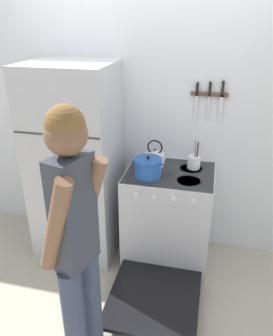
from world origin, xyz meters
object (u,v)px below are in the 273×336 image
object	(u,v)px
stove_range	(167,219)
utensil_jar	(194,162)
person	(76,241)
tea_kettle	(155,157)
refrigerator	(76,165)
dutch_oven_pot	(148,168)

from	to	relation	value
stove_range	utensil_jar	xyz separation A→B (m)	(0.19, 0.17, 0.52)
person	tea_kettle	bearing A→B (deg)	7.97
refrigerator	person	bearing A→B (deg)	-66.91
dutch_oven_pot	tea_kettle	xyz separation A→B (m)	(0.01, 0.24, -0.01)
refrigerator	stove_range	distance (m)	0.96
tea_kettle	dutch_oven_pot	bearing A→B (deg)	-93.11
tea_kettle	utensil_jar	size ratio (longest dim) A/B	0.92
dutch_oven_pot	utensil_jar	size ratio (longest dim) A/B	1.06
stove_range	person	xyz separation A→B (m)	(-0.35, -1.16, 0.56)
stove_range	dutch_oven_pot	xyz separation A→B (m)	(-0.17, -0.08, 0.54)
refrigerator	utensil_jar	world-z (taller)	refrigerator
dutch_oven_pot	refrigerator	bearing A→B (deg)	171.66
stove_range	person	size ratio (longest dim) A/B	0.75
tea_kettle	person	size ratio (longest dim) A/B	0.13
dutch_oven_pot	tea_kettle	size ratio (longest dim) A/B	1.15
utensil_jar	tea_kettle	bearing A→B (deg)	-179.03
stove_range	refrigerator	bearing A→B (deg)	178.85
tea_kettle	utensil_jar	world-z (taller)	utensil_jar
dutch_oven_pot	tea_kettle	bearing A→B (deg)	86.89
stove_range	utensil_jar	distance (m)	0.57
utensil_jar	stove_range	bearing A→B (deg)	-138.74
dutch_oven_pot	utensil_jar	xyz separation A→B (m)	(0.36, 0.25, -0.02)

